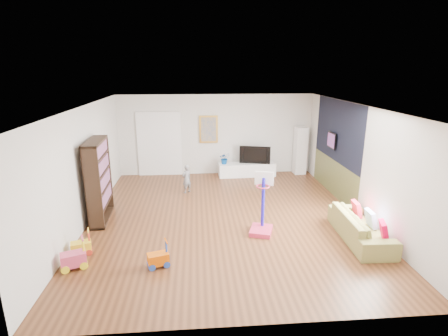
{
  "coord_description": "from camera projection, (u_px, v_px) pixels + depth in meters",
  "views": [
    {
      "loc": [
        -0.67,
        -7.86,
        3.55
      ],
      "look_at": [
        0.0,
        0.4,
        1.15
      ],
      "focal_mm": 28.0,
      "sensor_mm": 36.0,
      "label": 1
    }
  ],
  "objects": [
    {
      "name": "floor",
      "position": [
        225.0,
        217.0,
        8.57
      ],
      "size": [
        6.5,
        7.5,
        0.0
      ],
      "primitive_type": "cube",
      "color": "brown",
      "rests_on": "ground"
    },
    {
      "name": "ceiling",
      "position": [
        225.0,
        107.0,
        7.82
      ],
      "size": [
        6.5,
        7.5,
        0.0
      ],
      "primitive_type": "cube",
      "color": "white",
      "rests_on": "ground"
    },
    {
      "name": "wall_back",
      "position": [
        216.0,
        135.0,
        11.78
      ],
      "size": [
        6.5,
        0.0,
        2.7
      ],
      "primitive_type": "cube",
      "color": "silver",
      "rests_on": "ground"
    },
    {
      "name": "wall_front",
      "position": [
        249.0,
        240.0,
        4.6
      ],
      "size": [
        6.5,
        0.0,
        2.7
      ],
      "primitive_type": "cube",
      "color": "white",
      "rests_on": "ground"
    },
    {
      "name": "wall_left",
      "position": [
        83.0,
        168.0,
        7.94
      ],
      "size": [
        0.0,
        7.5,
        2.7
      ],
      "primitive_type": "cube",
      "color": "silver",
      "rests_on": "ground"
    },
    {
      "name": "wall_right",
      "position": [
        359.0,
        162.0,
        8.44
      ],
      "size": [
        0.0,
        7.5,
        2.7
      ],
      "primitive_type": "cube",
      "color": "silver",
      "rests_on": "ground"
    },
    {
      "name": "navy_accent",
      "position": [
        338.0,
        131.0,
        9.64
      ],
      "size": [
        0.01,
        3.2,
        1.7
      ],
      "primitive_type": "cube",
      "color": "black",
      "rests_on": "wall_right"
    },
    {
      "name": "olive_wainscot",
      "position": [
        333.0,
        178.0,
        10.02
      ],
      "size": [
        0.01,
        3.2,
        1.0
      ],
      "primitive_type": "cube",
      "color": "brown",
      "rests_on": "wall_right"
    },
    {
      "name": "doorway",
      "position": [
        160.0,
        145.0,
        11.68
      ],
      "size": [
        1.45,
        0.06,
        2.1
      ],
      "primitive_type": "cube",
      "color": "white",
      "rests_on": "ground"
    },
    {
      "name": "painting_back",
      "position": [
        209.0,
        129.0,
        11.67
      ],
      "size": [
        0.62,
        0.06,
        0.92
      ],
      "primitive_type": "cube",
      "color": "gold",
      "rests_on": "wall_back"
    },
    {
      "name": "artwork_right",
      "position": [
        332.0,
        140.0,
        9.91
      ],
      "size": [
        0.04,
        0.56,
        0.46
      ],
      "primitive_type": "cube",
      "color": "#7F3F8C",
      "rests_on": "wall_right"
    },
    {
      "name": "media_console",
      "position": [
        247.0,
        169.0,
        11.79
      ],
      "size": [
        1.92,
        0.56,
        0.44
      ],
      "primitive_type": "cube",
      "rotation": [
        0.0,
        0.0,
        0.05
      ],
      "color": "white",
      "rests_on": "ground"
    },
    {
      "name": "tall_cabinet",
      "position": [
        300.0,
        151.0,
        11.92
      ],
      "size": [
        0.4,
        0.4,
        1.62
      ],
      "primitive_type": "cube",
      "rotation": [
        0.0,
        0.0,
        0.06
      ],
      "color": "white",
      "rests_on": "ground"
    },
    {
      "name": "bookshelf",
      "position": [
        99.0,
        181.0,
        8.23
      ],
      "size": [
        0.42,
        1.35,
        1.94
      ],
      "primitive_type": "cube",
      "rotation": [
        0.0,
        0.0,
        0.06
      ],
      "color": "black",
      "rests_on": "ground"
    },
    {
      "name": "sofa",
      "position": [
        361.0,
        227.0,
        7.41
      ],
      "size": [
        0.85,
        2.0,
        0.57
      ],
      "primitive_type": "imported",
      "rotation": [
        0.0,
        0.0,
        1.53
      ],
      "color": "olive",
      "rests_on": "ground"
    },
    {
      "name": "basketball_hoop",
      "position": [
        262.0,
        204.0,
        7.59
      ],
      "size": [
        0.63,
        0.69,
        1.37
      ],
      "primitive_type": "cube",
      "rotation": [
        0.0,
        0.0,
        -0.32
      ],
      "color": "#D12D52",
      "rests_on": "ground"
    },
    {
      "name": "ride_on_yellow",
      "position": [
        81.0,
        243.0,
        6.81
      ],
      "size": [
        0.43,
        0.33,
        0.5
      ],
      "primitive_type": "cube",
      "rotation": [
        0.0,
        0.0,
        0.29
      ],
      "color": "yellow",
      "rests_on": "ground"
    },
    {
      "name": "ride_on_orange",
      "position": [
        158.0,
        254.0,
        6.39
      ],
      "size": [
        0.43,
        0.34,
        0.51
      ],
      "primitive_type": "cube",
      "rotation": [
        0.0,
        0.0,
        0.31
      ],
      "color": "#E25B02",
      "rests_on": "ground"
    },
    {
      "name": "ride_on_pink",
      "position": [
        73.0,
        254.0,
        6.32
      ],
      "size": [
        0.51,
        0.41,
        0.58
      ],
      "primitive_type": "cube",
      "rotation": [
        0.0,
        0.0,
        0.37
      ],
      "color": "#D74267",
      "rests_on": "ground"
    },
    {
      "name": "child",
      "position": [
        187.0,
        179.0,
        10.16
      ],
      "size": [
        0.36,
        0.35,
        0.84
      ],
      "primitive_type": "imported",
      "rotation": [
        0.0,
        0.0,
        3.86
      ],
      "color": "slate",
      "rests_on": "ground"
    },
    {
      "name": "tv",
      "position": [
        255.0,
        154.0,
        11.7
      ],
      "size": [
        1.03,
        0.39,
        0.59
      ],
      "primitive_type": "imported",
      "rotation": [
        0.0,
        0.0,
        -0.25
      ],
      "color": "black",
      "rests_on": "media_console"
    },
    {
      "name": "vase_plant",
      "position": [
        225.0,
        158.0,
        11.6
      ],
      "size": [
        0.36,
        0.31,
        0.39
      ],
      "primitive_type": "imported",
      "rotation": [
        0.0,
        0.0,
        0.02
      ],
      "color": "#05418C",
      "rests_on": "media_console"
    },
    {
      "name": "pillow_left",
      "position": [
        384.0,
        231.0,
        6.87
      ],
      "size": [
        0.2,
        0.38,
        0.37
      ],
      "primitive_type": "cube",
      "rotation": [
        0.0,
        0.0,
        -0.3
      ],
      "color": "#C80135",
      "rests_on": "sofa"
    },
    {
      "name": "pillow_center",
      "position": [
        371.0,
        219.0,
        7.42
      ],
      "size": [
        0.11,
        0.37,
        0.36
      ],
      "primitive_type": "cube",
      "rotation": [
        0.0,
        0.0,
        -0.04
      ],
      "color": "white",
      "rests_on": "sofa"
    },
    {
      "name": "pillow_right",
      "position": [
        357.0,
        209.0,
        7.92
      ],
      "size": [
        0.11,
        0.36,
        0.35
      ],
      "primitive_type": "cube",
      "rotation": [
        0.0,
        0.0,
        -0.06
      ],
      "color": "red",
      "rests_on": "sofa"
    }
  ]
}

